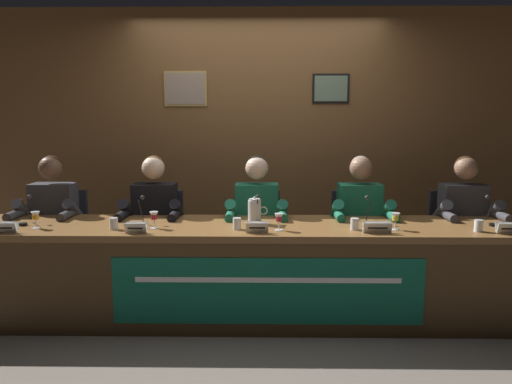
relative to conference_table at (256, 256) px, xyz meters
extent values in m
plane|color=#70665B|center=(0.00, 0.12, -0.51)|extent=(12.00, 12.00, 0.00)
cube|color=brown|center=(0.00, 1.49, 0.79)|extent=(5.84, 0.12, 2.60)
cube|color=tan|center=(-0.72, 1.43, 1.31)|extent=(0.42, 0.02, 0.34)
cube|color=gray|center=(-0.72, 1.42, 1.31)|extent=(0.38, 0.01, 0.30)
cube|color=black|center=(0.72, 1.43, 1.31)|extent=(0.36, 0.02, 0.29)
cube|color=slate|center=(0.72, 1.42, 1.31)|extent=(0.32, 0.01, 0.25)
cube|color=brown|center=(0.00, 0.12, 0.19)|extent=(4.64, 0.76, 0.05)
cube|color=#4C341B|center=(0.00, -0.24, -0.17)|extent=(4.58, 0.04, 0.68)
cube|color=#14664C|center=(0.09, -0.27, -0.17)|extent=(2.16, 0.01, 0.47)
cube|color=white|center=(0.09, -0.27, -0.09)|extent=(1.83, 0.00, 0.04)
cylinder|color=black|center=(-1.74, 0.60, -0.50)|extent=(0.44, 0.44, 0.02)
cylinder|color=black|center=(-1.74, 0.60, -0.29)|extent=(0.05, 0.05, 0.39)
cube|color=#232328|center=(-1.74, 0.60, -0.08)|extent=(0.44, 0.44, 0.03)
cube|color=#232328|center=(-1.74, 0.80, 0.16)|extent=(0.40, 0.05, 0.44)
cylinder|color=black|center=(-1.84, 0.25, -0.29)|extent=(0.10, 0.10, 0.45)
cylinder|color=black|center=(-1.64, 0.25, -0.29)|extent=(0.10, 0.10, 0.45)
cylinder|color=black|center=(-1.84, 0.40, -0.01)|extent=(0.13, 0.34, 0.13)
cylinder|color=black|center=(-1.64, 0.40, -0.01)|extent=(0.13, 0.34, 0.13)
cube|color=#38383D|center=(-1.74, 0.57, 0.23)|extent=(0.36, 0.20, 0.48)
sphere|color=brown|center=(-1.74, 0.55, 0.60)|extent=(0.19, 0.19, 0.19)
sphere|color=#331E0F|center=(-1.74, 0.56, 0.62)|extent=(0.17, 0.17, 0.17)
cylinder|color=#38383D|center=(-1.95, 0.47, 0.25)|extent=(0.09, 0.30, 0.25)
cylinder|color=#38383D|center=(-1.53, 0.47, 0.25)|extent=(0.09, 0.30, 0.25)
cylinder|color=#38383D|center=(-1.95, 0.31, 0.24)|extent=(0.07, 0.24, 0.07)
cylinder|color=#38383D|center=(-1.53, 0.31, 0.24)|extent=(0.07, 0.24, 0.07)
cube|color=white|center=(-1.76, -0.20, 0.25)|extent=(0.18, 0.03, 0.08)
cube|color=white|center=(-1.76, -0.17, 0.25)|extent=(0.18, 0.03, 0.08)
cube|color=black|center=(-1.76, -0.20, 0.25)|extent=(0.12, 0.01, 0.01)
cylinder|color=white|center=(-1.61, -0.03, 0.22)|extent=(0.06, 0.06, 0.00)
cylinder|color=white|center=(-1.61, -0.03, 0.25)|extent=(0.01, 0.01, 0.05)
cone|color=white|center=(-1.61, -0.03, 0.31)|extent=(0.06, 0.06, 0.06)
cylinder|color=orange|center=(-1.61, -0.03, 0.30)|extent=(0.04, 0.04, 0.04)
cylinder|color=black|center=(-1.75, 0.06, 0.22)|extent=(0.06, 0.06, 0.02)
cylinder|color=black|center=(-1.75, 0.12, 0.32)|extent=(0.01, 0.13, 0.18)
sphere|color=#2D2D2D|center=(-1.75, 0.18, 0.42)|extent=(0.03, 0.03, 0.03)
cylinder|color=black|center=(-0.87, 0.60, -0.50)|extent=(0.44, 0.44, 0.02)
cylinder|color=black|center=(-0.87, 0.60, -0.29)|extent=(0.05, 0.05, 0.39)
cube|color=#232328|center=(-0.87, 0.60, -0.08)|extent=(0.44, 0.44, 0.03)
cube|color=#232328|center=(-0.87, 0.80, 0.16)|extent=(0.40, 0.05, 0.44)
cylinder|color=black|center=(-0.97, 0.25, -0.29)|extent=(0.10, 0.10, 0.45)
cylinder|color=black|center=(-0.77, 0.25, -0.29)|extent=(0.10, 0.10, 0.45)
cylinder|color=black|center=(-0.97, 0.40, -0.01)|extent=(0.13, 0.34, 0.13)
cylinder|color=black|center=(-0.77, 0.40, -0.01)|extent=(0.13, 0.34, 0.13)
cube|color=black|center=(-0.87, 0.57, 0.23)|extent=(0.36, 0.20, 0.48)
sphere|color=beige|center=(-0.87, 0.55, 0.60)|extent=(0.19, 0.19, 0.19)
sphere|color=#593819|center=(-0.87, 0.56, 0.62)|extent=(0.17, 0.17, 0.17)
cylinder|color=black|center=(-1.08, 0.47, 0.25)|extent=(0.09, 0.30, 0.25)
cylinder|color=black|center=(-0.66, 0.47, 0.25)|extent=(0.09, 0.30, 0.25)
cylinder|color=black|center=(-1.08, 0.31, 0.24)|extent=(0.07, 0.24, 0.07)
cylinder|color=black|center=(-0.66, 0.31, 0.24)|extent=(0.07, 0.24, 0.07)
cube|color=white|center=(-0.84, -0.20, 0.25)|extent=(0.15, 0.03, 0.08)
cube|color=white|center=(-0.84, -0.16, 0.25)|extent=(0.15, 0.03, 0.08)
cube|color=black|center=(-0.84, -0.20, 0.25)|extent=(0.11, 0.01, 0.01)
cylinder|color=white|center=(-0.75, -0.02, 0.22)|extent=(0.06, 0.06, 0.00)
cylinder|color=white|center=(-0.75, -0.02, 0.25)|extent=(0.01, 0.01, 0.05)
cone|color=white|center=(-0.75, -0.02, 0.31)|extent=(0.06, 0.06, 0.06)
cylinder|color=#B21E2D|center=(-0.75, -0.02, 0.30)|extent=(0.04, 0.04, 0.04)
cylinder|color=silver|center=(-1.03, -0.06, 0.26)|extent=(0.06, 0.06, 0.08)
cylinder|color=silver|center=(-1.03, -0.06, 0.24)|extent=(0.05, 0.05, 0.05)
cylinder|color=black|center=(-0.87, 0.03, 0.22)|extent=(0.06, 0.06, 0.02)
cylinder|color=black|center=(-0.87, 0.09, 0.32)|extent=(0.01, 0.13, 0.18)
sphere|color=#2D2D2D|center=(-0.87, 0.16, 0.42)|extent=(0.03, 0.03, 0.03)
cylinder|color=black|center=(0.00, 0.60, -0.50)|extent=(0.44, 0.44, 0.02)
cylinder|color=black|center=(0.00, 0.60, -0.29)|extent=(0.05, 0.05, 0.39)
cube|color=#232328|center=(0.00, 0.60, -0.08)|extent=(0.44, 0.44, 0.03)
cube|color=#232328|center=(0.00, 0.80, 0.16)|extent=(0.40, 0.05, 0.44)
cylinder|color=black|center=(-0.10, 0.25, -0.29)|extent=(0.10, 0.10, 0.45)
cylinder|color=black|center=(0.10, 0.25, -0.29)|extent=(0.10, 0.10, 0.45)
cylinder|color=black|center=(-0.10, 0.40, -0.01)|extent=(0.13, 0.34, 0.13)
cylinder|color=black|center=(0.10, 0.40, -0.01)|extent=(0.13, 0.34, 0.13)
cube|color=#196047|center=(0.00, 0.57, 0.23)|extent=(0.36, 0.20, 0.48)
sphere|color=beige|center=(0.00, 0.55, 0.60)|extent=(0.19, 0.19, 0.19)
sphere|color=black|center=(0.00, 0.56, 0.62)|extent=(0.17, 0.17, 0.17)
cylinder|color=#196047|center=(-0.21, 0.47, 0.25)|extent=(0.09, 0.30, 0.25)
cylinder|color=#196047|center=(0.21, 0.47, 0.25)|extent=(0.09, 0.30, 0.25)
cylinder|color=#196047|center=(-0.21, 0.31, 0.24)|extent=(0.07, 0.24, 0.07)
cylinder|color=#196047|center=(0.21, 0.31, 0.24)|extent=(0.07, 0.24, 0.07)
cube|color=white|center=(0.01, -0.17, 0.25)|extent=(0.16, 0.03, 0.08)
cube|color=white|center=(0.01, -0.14, 0.25)|extent=(0.16, 0.03, 0.08)
cube|color=black|center=(0.01, -0.17, 0.25)|extent=(0.11, 0.01, 0.01)
cylinder|color=white|center=(0.16, -0.07, 0.22)|extent=(0.06, 0.06, 0.00)
cylinder|color=white|center=(0.16, -0.07, 0.25)|extent=(0.01, 0.01, 0.05)
cone|color=white|center=(0.16, -0.07, 0.31)|extent=(0.06, 0.06, 0.06)
cylinder|color=#B21E2D|center=(0.16, -0.07, 0.30)|extent=(0.04, 0.04, 0.04)
cylinder|color=silver|center=(-0.14, -0.05, 0.26)|extent=(0.06, 0.06, 0.08)
cylinder|color=silver|center=(-0.14, -0.05, 0.24)|extent=(0.05, 0.05, 0.05)
cylinder|color=black|center=(0.01, 0.09, 0.22)|extent=(0.06, 0.06, 0.02)
cylinder|color=black|center=(0.01, 0.15, 0.32)|extent=(0.01, 0.13, 0.18)
sphere|color=#2D2D2D|center=(0.01, 0.22, 0.42)|extent=(0.03, 0.03, 0.03)
cylinder|color=black|center=(0.87, 0.60, -0.50)|extent=(0.44, 0.44, 0.02)
cylinder|color=black|center=(0.87, 0.60, -0.29)|extent=(0.05, 0.05, 0.39)
cube|color=#232328|center=(0.87, 0.60, -0.08)|extent=(0.44, 0.44, 0.03)
cube|color=#232328|center=(0.87, 0.80, 0.16)|extent=(0.40, 0.05, 0.44)
cylinder|color=black|center=(0.77, 0.25, -0.29)|extent=(0.10, 0.10, 0.45)
cylinder|color=black|center=(0.97, 0.25, -0.29)|extent=(0.10, 0.10, 0.45)
cylinder|color=black|center=(0.77, 0.40, -0.01)|extent=(0.13, 0.34, 0.13)
cylinder|color=black|center=(0.97, 0.40, -0.01)|extent=(0.13, 0.34, 0.13)
cube|color=#196047|center=(0.87, 0.57, 0.23)|extent=(0.36, 0.20, 0.48)
sphere|color=#8E664C|center=(0.87, 0.55, 0.60)|extent=(0.19, 0.19, 0.19)
sphere|color=gray|center=(0.87, 0.56, 0.62)|extent=(0.17, 0.17, 0.17)
cylinder|color=#196047|center=(0.66, 0.47, 0.25)|extent=(0.09, 0.30, 0.25)
cylinder|color=#196047|center=(1.08, 0.47, 0.25)|extent=(0.09, 0.30, 0.25)
cylinder|color=#196047|center=(0.66, 0.31, 0.24)|extent=(0.07, 0.24, 0.07)
cylinder|color=#196047|center=(1.08, 0.31, 0.24)|extent=(0.07, 0.24, 0.07)
cube|color=white|center=(0.85, -0.16, 0.25)|extent=(0.20, 0.03, 0.08)
cube|color=white|center=(0.85, -0.13, 0.25)|extent=(0.20, 0.03, 0.08)
cube|color=black|center=(0.85, -0.17, 0.25)|extent=(0.14, 0.01, 0.01)
cylinder|color=white|center=(1.00, -0.04, 0.22)|extent=(0.06, 0.06, 0.00)
cylinder|color=white|center=(1.00, -0.04, 0.25)|extent=(0.01, 0.01, 0.05)
cone|color=white|center=(1.00, -0.04, 0.31)|extent=(0.06, 0.06, 0.06)
cylinder|color=yellow|center=(1.00, -0.04, 0.30)|extent=(0.04, 0.04, 0.04)
cylinder|color=silver|center=(0.71, -0.05, 0.26)|extent=(0.06, 0.06, 0.08)
cylinder|color=silver|center=(0.71, -0.05, 0.24)|extent=(0.05, 0.05, 0.05)
cylinder|color=black|center=(0.84, 0.05, 0.22)|extent=(0.06, 0.06, 0.02)
cylinder|color=black|center=(0.84, 0.12, 0.32)|extent=(0.01, 0.13, 0.18)
sphere|color=#2D2D2D|center=(0.84, 0.18, 0.42)|extent=(0.03, 0.03, 0.03)
cylinder|color=black|center=(1.73, 0.60, -0.50)|extent=(0.44, 0.44, 0.02)
cylinder|color=black|center=(1.73, 0.60, -0.29)|extent=(0.05, 0.05, 0.39)
cube|color=#232328|center=(1.73, 0.60, -0.08)|extent=(0.44, 0.44, 0.03)
cube|color=#232328|center=(1.73, 0.80, 0.16)|extent=(0.40, 0.05, 0.44)
cylinder|color=black|center=(1.63, 0.25, -0.29)|extent=(0.10, 0.10, 0.45)
cylinder|color=black|center=(1.83, 0.25, -0.29)|extent=(0.10, 0.10, 0.45)
cylinder|color=black|center=(1.63, 0.40, -0.01)|extent=(0.13, 0.34, 0.13)
cylinder|color=black|center=(1.83, 0.40, -0.01)|extent=(0.13, 0.34, 0.13)
cube|color=#38383D|center=(1.73, 0.57, 0.23)|extent=(0.36, 0.20, 0.48)
sphere|color=#8E664C|center=(1.73, 0.55, 0.60)|extent=(0.19, 0.19, 0.19)
sphere|color=#331E0F|center=(1.73, 0.56, 0.62)|extent=(0.17, 0.17, 0.17)
cylinder|color=#38383D|center=(1.52, 0.47, 0.25)|extent=(0.09, 0.30, 0.25)
cylinder|color=#38383D|center=(1.94, 0.47, 0.25)|extent=(0.09, 0.30, 0.25)
cylinder|color=#38383D|center=(1.52, 0.31, 0.24)|extent=(0.07, 0.24, 0.07)
cylinder|color=#38383D|center=(1.94, 0.31, 0.24)|extent=(0.07, 0.24, 0.07)
cube|color=white|center=(1.76, -0.17, 0.25)|extent=(0.17, 0.03, 0.08)
cube|color=white|center=(1.76, -0.14, 0.25)|extent=(0.17, 0.03, 0.08)
cube|color=black|center=(1.76, -0.17, 0.25)|extent=(0.12, 0.01, 0.01)
cylinder|color=silver|center=(1.58, -0.09, 0.26)|extent=(0.06, 0.06, 0.08)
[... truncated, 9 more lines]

